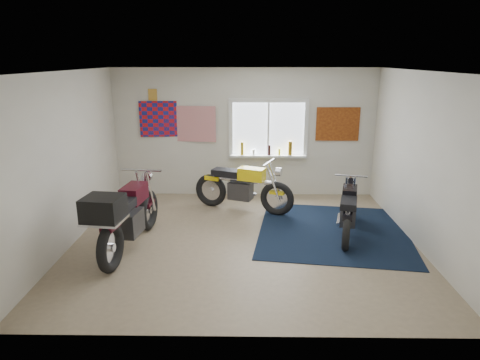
{
  "coord_description": "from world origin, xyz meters",
  "views": [
    {
      "loc": [
        0.03,
        -6.45,
        2.89
      ],
      "look_at": [
        -0.07,
        0.4,
        0.92
      ],
      "focal_mm": 32.0,
      "sensor_mm": 36.0,
      "label": 1
    }
  ],
  "objects_px": {
    "black_chrome_bike": "(348,212)",
    "maroon_tourer": "(126,216)",
    "yellow_triumph": "(243,188)",
    "navy_rug": "(333,231)"
  },
  "relations": [
    {
      "from": "maroon_tourer",
      "to": "yellow_triumph",
      "type": "bearing_deg",
      "value": -35.14
    },
    {
      "from": "yellow_triumph",
      "to": "maroon_tourer",
      "type": "bearing_deg",
      "value": -110.74
    },
    {
      "from": "navy_rug",
      "to": "maroon_tourer",
      "type": "distance_m",
      "value": 3.48
    },
    {
      "from": "black_chrome_bike",
      "to": "yellow_triumph",
      "type": "bearing_deg",
      "value": 71.22
    },
    {
      "from": "black_chrome_bike",
      "to": "navy_rug",
      "type": "bearing_deg",
      "value": 74.79
    },
    {
      "from": "navy_rug",
      "to": "yellow_triumph",
      "type": "height_order",
      "value": "yellow_triumph"
    },
    {
      "from": "yellow_triumph",
      "to": "maroon_tourer",
      "type": "relative_size",
      "value": 0.87
    },
    {
      "from": "navy_rug",
      "to": "maroon_tourer",
      "type": "height_order",
      "value": "maroon_tourer"
    },
    {
      "from": "navy_rug",
      "to": "yellow_triumph",
      "type": "xyz_separation_m",
      "value": [
        -1.57,
        1.06,
        0.45
      ]
    },
    {
      "from": "black_chrome_bike",
      "to": "maroon_tourer",
      "type": "relative_size",
      "value": 0.79
    }
  ]
}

